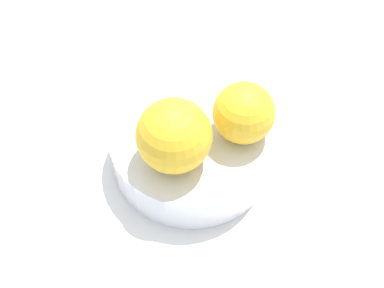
% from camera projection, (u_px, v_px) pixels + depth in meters
% --- Properties ---
extents(ground_plane, '(1.10, 1.10, 0.02)m').
position_uv_depth(ground_plane, '(192.00, 164.00, 0.63)').
color(ground_plane, white).
extents(fruit_bowl, '(0.19, 0.19, 0.05)m').
position_uv_depth(fruit_bowl, '(192.00, 147.00, 0.60)').
color(fruit_bowl, silver).
rests_on(fruit_bowl, ground_plane).
extents(orange_in_bowl_0, '(0.07, 0.07, 0.07)m').
position_uv_depth(orange_in_bowl_0, '(244.00, 113.00, 0.55)').
color(orange_in_bowl_0, yellow).
rests_on(orange_in_bowl_0, fruit_bowl).
extents(orange_in_bowl_1, '(0.08, 0.08, 0.08)m').
position_uv_depth(orange_in_bowl_1, '(174.00, 136.00, 0.52)').
color(orange_in_bowl_1, yellow).
rests_on(orange_in_bowl_1, fruit_bowl).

